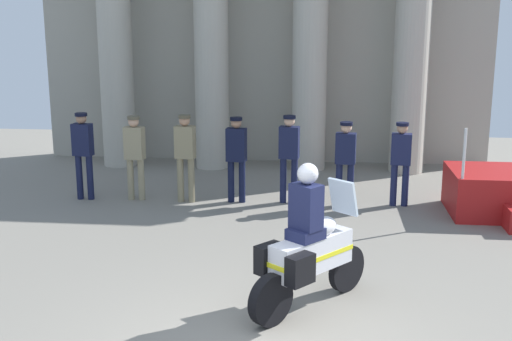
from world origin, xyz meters
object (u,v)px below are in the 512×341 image
(officer_in_row_5, at_px, (345,157))
(officer_in_row_6, at_px, (401,157))
(officer_in_row_2, at_px, (185,151))
(officer_in_row_3, at_px, (236,153))
(motorcycle_with_rider, at_px, (308,249))
(officer_in_row_0, at_px, (83,149))
(officer_in_row_1, at_px, (135,151))
(officer_in_row_4, at_px, (289,152))

(officer_in_row_5, height_order, officer_in_row_6, officer_in_row_5)
(officer_in_row_2, relative_size, officer_in_row_3, 1.02)
(officer_in_row_3, relative_size, motorcycle_with_rider, 0.89)
(officer_in_row_2, bearing_deg, motorcycle_with_rider, 125.45)
(officer_in_row_0, distance_m, officer_in_row_3, 3.06)
(officer_in_row_1, bearing_deg, officer_in_row_4, -171.07)
(officer_in_row_1, xyz_separation_m, officer_in_row_3, (2.03, 0.03, 0.00))
(motorcycle_with_rider, bearing_deg, officer_in_row_0, 84.49)
(officer_in_row_1, distance_m, officer_in_row_5, 4.15)
(officer_in_row_6, bearing_deg, motorcycle_with_rider, 78.24)
(officer_in_row_3, bearing_deg, officer_in_row_6, -171.64)
(officer_in_row_2, xyz_separation_m, officer_in_row_3, (1.00, 0.09, -0.03))
(officer_in_row_2, distance_m, officer_in_row_4, 2.03)
(officer_in_row_1, height_order, officer_in_row_2, officer_in_row_2)
(officer_in_row_3, bearing_deg, officer_in_row_2, 12.21)
(officer_in_row_0, bearing_deg, officer_in_row_2, -172.62)
(officer_in_row_0, height_order, motorcycle_with_rider, motorcycle_with_rider)
(officer_in_row_0, xyz_separation_m, officer_in_row_2, (2.06, 0.01, -0.01))
(officer_in_row_4, bearing_deg, officer_in_row_3, 10.71)
(officer_in_row_5, distance_m, motorcycle_with_rider, 4.75)
(officer_in_row_3, distance_m, motorcycle_with_rider, 5.01)
(officer_in_row_1, bearing_deg, officer_in_row_3, -171.98)
(officer_in_row_4, bearing_deg, motorcycle_with_rider, 102.98)
(officer_in_row_2, bearing_deg, officer_in_row_4, -168.55)
(officer_in_row_6, bearing_deg, officer_in_row_1, 8.23)
(officer_in_row_1, distance_m, officer_in_row_2, 1.03)
(officer_in_row_1, bearing_deg, officer_in_row_5, -173.25)
(officer_in_row_1, xyz_separation_m, officer_in_row_2, (1.03, -0.06, 0.03))
(officer_in_row_2, xyz_separation_m, motorcycle_with_rider, (2.52, -4.68, -0.23))
(officer_in_row_1, distance_m, motorcycle_with_rider, 5.93)
(officer_in_row_5, bearing_deg, officer_in_row_4, 0.66)
(officer_in_row_0, distance_m, officer_in_row_4, 4.09)
(officer_in_row_3, distance_m, officer_in_row_6, 3.18)
(officer_in_row_2, height_order, motorcycle_with_rider, motorcycle_with_rider)
(officer_in_row_0, distance_m, officer_in_row_1, 1.04)
(officer_in_row_0, height_order, officer_in_row_3, officer_in_row_0)
(officer_in_row_0, xyz_separation_m, motorcycle_with_rider, (4.59, -4.67, -0.24))
(officer_in_row_2, distance_m, officer_in_row_6, 4.18)
(officer_in_row_4, relative_size, officer_in_row_6, 1.06)
(officer_in_row_2, relative_size, officer_in_row_5, 1.05)
(officer_in_row_4, bearing_deg, officer_in_row_0, 9.40)
(motorcycle_with_rider, bearing_deg, officer_in_row_4, 45.86)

